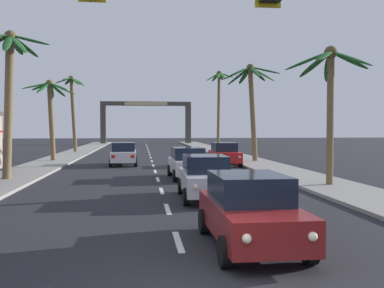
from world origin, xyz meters
name	(u,v)px	position (x,y,z in m)	size (l,w,h in m)	color
sidewalk_right	(280,170)	(7.80, 20.00, 0.07)	(3.20, 110.00, 0.14)	gray
sidewalk_left	(23,173)	(-7.80, 20.00, 0.07)	(3.20, 110.00, 0.14)	gray
lane_markings	(163,173)	(0.46, 19.82, 0.00)	(4.28, 88.33, 0.01)	silver
traffic_signal_mast	(371,1)	(2.76, -0.24, 4.77)	(11.31, 0.41, 6.74)	#2D2D33
sedan_lead_at_stop_bar	(250,210)	(1.60, 2.95, 0.85)	(1.97, 4.46, 1.68)	maroon
sedan_third_in_queue	(205,177)	(1.59, 9.90, 0.85)	(2.01, 4.48, 1.68)	silver
sedan_fifth_in_queue	(188,163)	(1.64, 16.86, 0.85)	(2.05, 4.49, 1.68)	silver
sedan_oncoming_far	(124,154)	(-2.14, 25.73, 0.85)	(1.97, 4.46, 1.68)	silver
sedan_parked_nearest_kerb	(224,154)	(5.13, 24.55, 0.85)	(1.97, 4.46, 1.68)	red
palm_left_second	(9,77)	(-7.57, 16.62, 5.33)	(3.79, 3.61, 7.72)	brown
palm_left_third	(51,104)	(-8.08, 29.62, 4.64)	(4.07, 3.97, 6.60)	brown
palm_left_farthest	(73,102)	(-8.28, 42.56, 5.59)	(3.35, 3.35, 8.43)	brown
palm_right_second	(330,83)	(7.75, 12.53, 4.81)	(4.31, 3.94, 6.50)	brown
palm_right_third	(251,93)	(7.80, 27.25, 5.48)	(4.64, 4.43, 7.79)	brown
palm_right_farthest	(219,96)	(7.82, 42.00, 6.34)	(3.18, 3.13, 9.13)	brown
town_gateway_arch	(146,117)	(0.00, 68.26, 4.63)	(15.21, 0.90, 7.17)	#423D38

